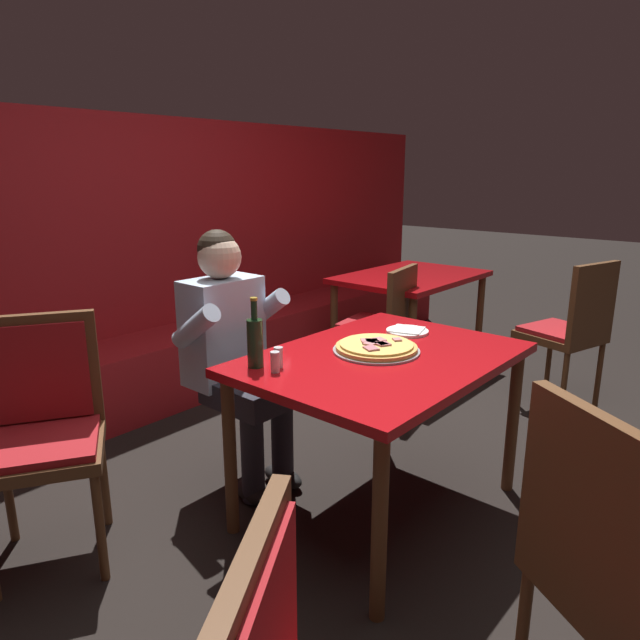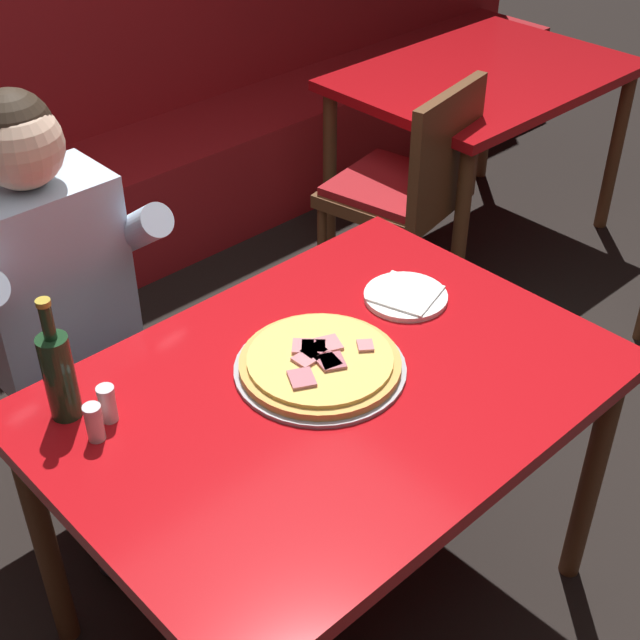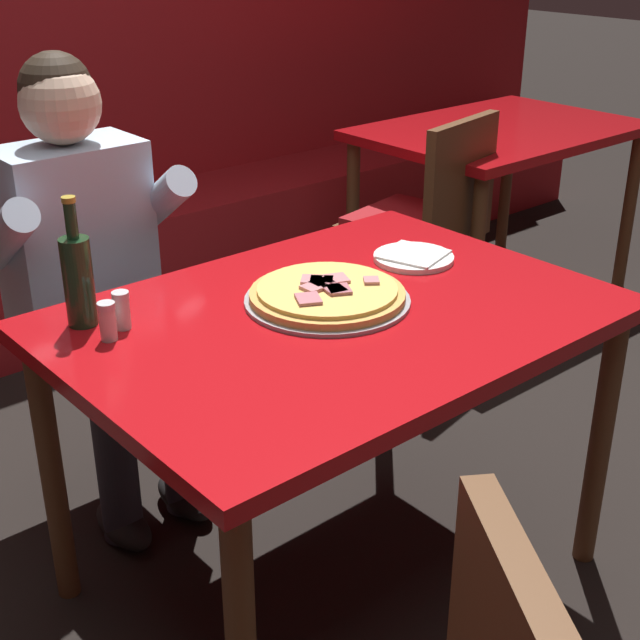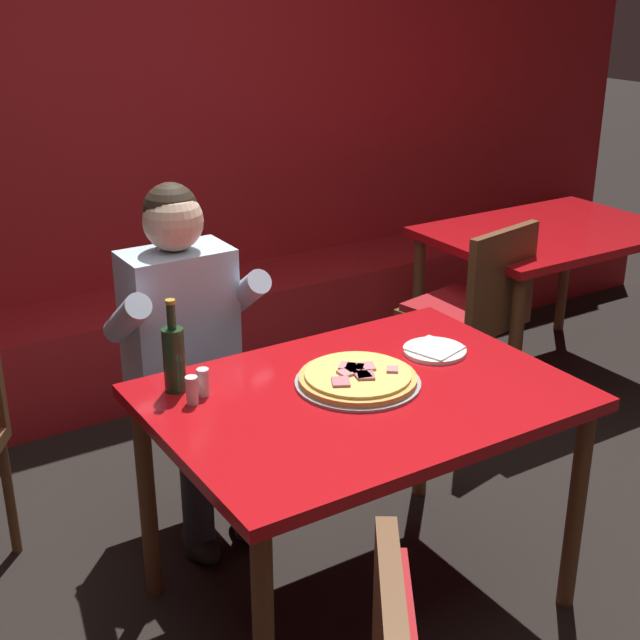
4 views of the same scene
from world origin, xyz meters
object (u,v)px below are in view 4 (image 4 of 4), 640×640
at_px(plate_white_paper, 435,350).
at_px(shaker_red_pepper_flakes, 192,391).
at_px(background_dining_table, 548,247).
at_px(dining_chair_far_right, 476,304).
at_px(pizza, 358,379).
at_px(shaker_oregano, 203,383).
at_px(main_dining_table, 361,416).
at_px(beer_bottle, 174,357).
at_px(diner_seated_blue_shirt, 190,347).

xyz_separation_m(plate_white_paper, shaker_red_pepper_flakes, (-0.83, 0.09, 0.03)).
height_order(plate_white_paper, background_dining_table, plate_white_paper).
relative_size(plate_white_paper, dining_chair_far_right, 0.23).
xyz_separation_m(dining_chair_far_right, background_dining_table, (0.60, 0.17, 0.12)).
distance_m(pizza, shaker_oregano, 0.47).
bearing_deg(dining_chair_far_right, main_dining_table, -145.90).
bearing_deg(plate_white_paper, beer_bottle, 166.54).
bearing_deg(plate_white_paper, dining_chair_far_right, 40.40).
relative_size(main_dining_table, background_dining_table, 1.07).
distance_m(main_dining_table, pizza, 0.12).
height_order(plate_white_paper, shaker_red_pepper_flakes, shaker_red_pepper_flakes).
height_order(pizza, background_dining_table, pizza).
relative_size(shaker_red_pepper_flakes, background_dining_table, 0.07).
bearing_deg(dining_chair_far_right, shaker_oregano, -160.48).
bearing_deg(main_dining_table, pizza, 69.43).
bearing_deg(diner_seated_blue_shirt, beer_bottle, -119.64).
height_order(plate_white_paper, diner_seated_blue_shirt, diner_seated_blue_shirt).
bearing_deg(pizza, background_dining_table, 27.47).
distance_m(shaker_oregano, background_dining_table, 2.32).
height_order(main_dining_table, background_dining_table, same).
bearing_deg(background_dining_table, dining_chair_far_right, -164.42).
bearing_deg(dining_chair_far_right, plate_white_paper, -139.60).
xyz_separation_m(pizza, shaker_red_pepper_flakes, (-0.48, 0.15, 0.02)).
relative_size(shaker_red_pepper_flakes, dining_chair_far_right, 0.09).
bearing_deg(main_dining_table, plate_white_paper, 16.45).
xyz_separation_m(shaker_red_pepper_flakes, dining_chair_far_right, (1.64, 0.60, -0.25)).
distance_m(pizza, diner_seated_blue_shirt, 0.71).
bearing_deg(plate_white_paper, main_dining_table, -163.55).
bearing_deg(shaker_red_pepper_flakes, diner_seated_blue_shirt, 66.50).
xyz_separation_m(pizza, background_dining_table, (1.76, 0.92, -0.11)).
distance_m(beer_bottle, background_dining_table, 2.35).
height_order(beer_bottle, shaker_red_pepper_flakes, beer_bottle).
xyz_separation_m(plate_white_paper, shaker_oregano, (-0.78, 0.12, 0.03)).
relative_size(main_dining_table, shaker_oregano, 14.46).
relative_size(plate_white_paper, shaker_oregano, 2.44).
bearing_deg(shaker_red_pepper_flakes, beer_bottle, 92.87).
xyz_separation_m(pizza, shaker_oregano, (-0.43, 0.18, 0.02)).
xyz_separation_m(beer_bottle, diner_seated_blue_shirt, (0.22, 0.39, -0.17)).
height_order(beer_bottle, dining_chair_far_right, beer_bottle).
height_order(plate_white_paper, shaker_oregano, shaker_oregano).
bearing_deg(main_dining_table, diner_seated_blue_shirt, 109.44).
bearing_deg(main_dining_table, beer_bottle, 146.64).
bearing_deg(beer_bottle, diner_seated_blue_shirt, 60.36).
distance_m(shaker_oregano, diner_seated_blue_shirt, 0.51).
height_order(main_dining_table, plate_white_paper, plate_white_paper).
bearing_deg(shaker_oregano, pizza, -23.00).
bearing_deg(main_dining_table, shaker_red_pepper_flakes, 156.59).
distance_m(plate_white_paper, background_dining_table, 1.65).
distance_m(plate_white_paper, shaker_red_pepper_flakes, 0.84).
distance_m(pizza, background_dining_table, 1.99).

